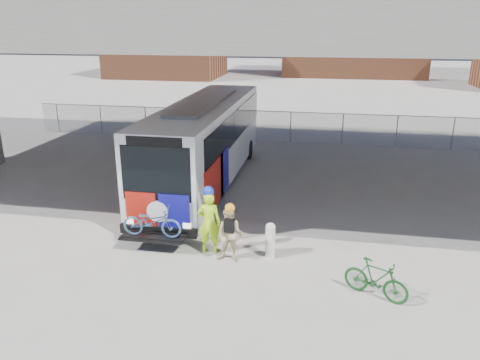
% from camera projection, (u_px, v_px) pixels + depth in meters
% --- Properties ---
extents(ground, '(160.00, 160.00, 0.00)m').
position_uv_depth(ground, '(234.00, 221.00, 16.78)').
color(ground, '#9E9991').
rests_on(ground, ground).
extents(bus, '(2.67, 12.90, 3.69)m').
position_uv_depth(bus, '(206.00, 137.00, 20.04)').
color(bus, silver).
rests_on(bus, ground).
extents(overpass, '(40.00, 16.00, 7.95)m').
position_uv_depth(overpass, '(253.00, 28.00, 18.42)').
color(overpass, '#605E59').
rests_on(overpass, ground).
extents(chainlink_fence, '(30.00, 0.06, 30.00)m').
position_uv_depth(chainlink_fence, '(274.00, 118.00, 27.50)').
color(chainlink_fence, gray).
rests_on(chainlink_fence, ground).
extents(brick_buildings, '(54.00, 22.00, 12.00)m').
position_uv_depth(brick_buildings, '(318.00, 34.00, 59.74)').
color(brick_buildings, brown).
rests_on(brick_buildings, ground).
extents(bollard, '(0.29, 0.29, 1.12)m').
position_uv_depth(bollard, '(270.00, 239.00, 14.01)').
color(bollard, silver).
rests_on(bollard, ground).
extents(cyclist_hivis, '(0.75, 0.53, 2.15)m').
position_uv_depth(cyclist_hivis, '(209.00, 221.00, 14.20)').
color(cyclist_hivis, '#BEFF1A').
rests_on(cyclist_hivis, ground).
extents(cyclist_tan, '(0.87, 0.70, 1.85)m').
position_uv_depth(cyclist_tan, '(230.00, 234.00, 13.67)').
color(cyclist_tan, '#CDB783').
rests_on(cyclist_tan, ground).
extents(bike_parked, '(1.76, 1.21, 1.04)m').
position_uv_depth(bike_parked, '(376.00, 279.00, 11.96)').
color(bike_parked, '#16471A').
rests_on(bike_parked, ground).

